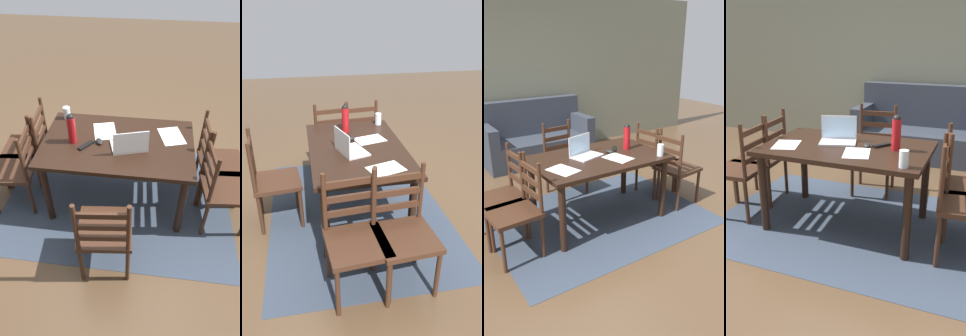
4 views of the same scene
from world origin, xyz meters
TOP-DOWN VIEW (x-y plane):
  - ground_plane at (0.00, 0.00)m, footprint 14.00×14.00m
  - area_rug at (0.00, 0.00)m, footprint 2.39×1.80m
  - dining_table at (0.00, 0.00)m, footprint 1.43×0.91m
  - chair_left_near at (-1.00, -0.18)m, footprint 0.47×0.47m
  - chair_far_head at (-0.00, 0.83)m, footprint 0.48×0.48m
  - chair_right_far at (1.01, 0.18)m, footprint 0.50×0.50m
  - chair_right_near at (1.00, -0.19)m, footprint 0.48×0.48m
  - chair_left_far at (-1.00, 0.19)m, footprint 0.48×0.48m
  - laptop at (-0.12, 0.10)m, footprint 0.37×0.31m
  - water_bottle at (0.42, 0.04)m, footprint 0.08×0.08m
  - drinking_glass at (0.58, -0.35)m, footprint 0.07×0.07m
  - computer_mouse at (0.17, 0.03)m, footprint 0.10×0.12m
  - tv_remote at (0.28, 0.10)m, footprint 0.13×0.16m
  - paper_stack_left at (0.15, -0.16)m, footprint 0.28×0.34m
  - paper_stack_right at (-0.51, -0.16)m, footprint 0.29×0.34m

SIDE VIEW (x-z plane):
  - ground_plane at x=0.00m, z-range 0.00..0.00m
  - area_rug at x=0.00m, z-range 0.00..0.01m
  - chair_left_near at x=-1.00m, z-range -0.01..0.94m
  - chair_far_head at x=0.00m, z-range -0.01..0.94m
  - chair_right_far at x=1.01m, z-range -0.01..0.94m
  - chair_right_near at x=1.00m, z-range -0.01..0.94m
  - chair_left_far at x=-1.00m, z-range -0.01..0.94m
  - dining_table at x=0.00m, z-range 0.28..1.03m
  - paper_stack_left at x=0.15m, z-range 0.75..0.75m
  - paper_stack_right at x=-0.51m, z-range 0.75..0.75m
  - tv_remote at x=0.28m, z-range 0.75..0.77m
  - computer_mouse at x=0.17m, z-range 0.75..0.78m
  - laptop at x=-0.12m, z-range 0.70..0.92m
  - drinking_glass at x=0.58m, z-range 0.75..0.88m
  - water_bottle at x=0.42m, z-range 0.76..1.05m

